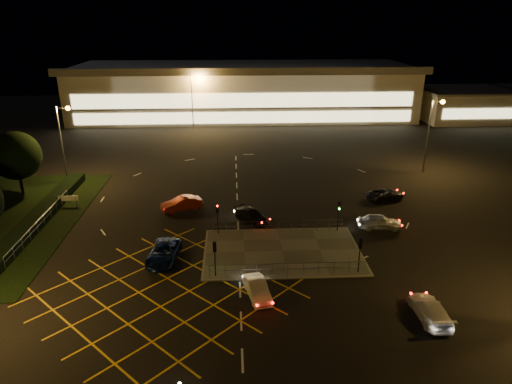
{
  "coord_description": "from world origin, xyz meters",
  "views": [
    {
      "loc": [
        -2.31,
        -39.02,
        20.29
      ],
      "look_at": [
        0.09,
        8.31,
        2.0
      ],
      "focal_mm": 32.0,
      "sensor_mm": 36.0,
      "label": 1
    }
  ],
  "objects_px": {
    "signal_ne": "(339,210)",
    "signal_se": "(360,248)",
    "car_left_blue": "(164,253)",
    "car_east_grey": "(386,194)",
    "car_far_dkgrey": "(252,215)",
    "signal_sw": "(215,252)",
    "car_right_silver": "(380,222)",
    "car_approach_white": "(430,310)",
    "signal_nw": "(218,212)",
    "car_queue_white": "(257,289)",
    "car_circ_red": "(182,204)"
  },
  "relations": [
    {
      "from": "signal_ne",
      "to": "signal_se",
      "type": "bearing_deg",
      "value": -90.0
    },
    {
      "from": "car_left_blue",
      "to": "car_east_grey",
      "type": "relative_size",
      "value": 1.14
    },
    {
      "from": "signal_se",
      "to": "car_far_dkgrey",
      "type": "bearing_deg",
      "value": -52.23
    },
    {
      "from": "signal_sw",
      "to": "signal_se",
      "type": "height_order",
      "value": "same"
    },
    {
      "from": "signal_sw",
      "to": "signal_ne",
      "type": "relative_size",
      "value": 1.0
    },
    {
      "from": "car_right_silver",
      "to": "car_approach_white",
      "type": "distance_m",
      "value": 14.83
    },
    {
      "from": "signal_sw",
      "to": "car_far_dkgrey",
      "type": "relative_size",
      "value": 0.74
    },
    {
      "from": "signal_se",
      "to": "car_east_grey",
      "type": "distance_m",
      "value": 18.05
    },
    {
      "from": "signal_se",
      "to": "signal_ne",
      "type": "distance_m",
      "value": 7.99
    },
    {
      "from": "signal_se",
      "to": "car_left_blue",
      "type": "distance_m",
      "value": 17.03
    },
    {
      "from": "signal_sw",
      "to": "car_left_blue",
      "type": "relative_size",
      "value": 0.6
    },
    {
      "from": "car_left_blue",
      "to": "signal_nw",
      "type": "bearing_deg",
      "value": 51.99
    },
    {
      "from": "car_far_dkgrey",
      "to": "signal_sw",
      "type": "bearing_deg",
      "value": -149.17
    },
    {
      "from": "signal_nw",
      "to": "car_far_dkgrey",
      "type": "bearing_deg",
      "value": 40.81
    },
    {
      "from": "car_queue_white",
      "to": "car_right_silver",
      "type": "xyz_separation_m",
      "value": [
        13.1,
        11.48,
        0.09
      ]
    },
    {
      "from": "car_queue_white",
      "to": "car_approach_white",
      "type": "distance_m",
      "value": 12.66
    },
    {
      "from": "car_circ_red",
      "to": "signal_ne",
      "type": "bearing_deg",
      "value": 45.46
    },
    {
      "from": "car_far_dkgrey",
      "to": "car_approach_white",
      "type": "xyz_separation_m",
      "value": [
        12.06,
        -17.33,
        0.06
      ]
    },
    {
      "from": "car_far_dkgrey",
      "to": "car_right_silver",
      "type": "bearing_deg",
      "value": -52.62
    },
    {
      "from": "car_left_blue",
      "to": "car_approach_white",
      "type": "height_order",
      "value": "car_left_blue"
    },
    {
      "from": "car_east_grey",
      "to": "car_queue_white",
      "type": "bearing_deg",
      "value": 122.27
    },
    {
      "from": "signal_sw",
      "to": "car_left_blue",
      "type": "bearing_deg",
      "value": -33.1
    },
    {
      "from": "car_east_grey",
      "to": "car_right_silver",
      "type": "bearing_deg",
      "value": 140.54
    },
    {
      "from": "signal_sw",
      "to": "car_far_dkgrey",
      "type": "height_order",
      "value": "signal_sw"
    },
    {
      "from": "signal_se",
      "to": "car_left_blue",
      "type": "bearing_deg",
      "value": -10.35
    },
    {
      "from": "car_left_blue",
      "to": "car_circ_red",
      "type": "height_order",
      "value": "car_circ_red"
    },
    {
      "from": "signal_nw",
      "to": "car_east_grey",
      "type": "relative_size",
      "value": 0.69
    },
    {
      "from": "car_approach_white",
      "to": "signal_se",
      "type": "bearing_deg",
      "value": -61.47
    },
    {
      "from": "signal_se",
      "to": "car_queue_white",
      "type": "bearing_deg",
      "value": 19.11
    },
    {
      "from": "car_far_dkgrey",
      "to": "car_approach_white",
      "type": "relative_size",
      "value": 0.91
    },
    {
      "from": "signal_se",
      "to": "car_circ_red",
      "type": "distance_m",
      "value": 21.74
    },
    {
      "from": "signal_sw",
      "to": "car_approach_white",
      "type": "relative_size",
      "value": 0.67
    },
    {
      "from": "signal_sw",
      "to": "car_queue_white",
      "type": "relative_size",
      "value": 0.79
    },
    {
      "from": "car_circ_red",
      "to": "car_approach_white",
      "type": "relative_size",
      "value": 0.97
    },
    {
      "from": "car_far_dkgrey",
      "to": "car_circ_red",
      "type": "height_order",
      "value": "car_circ_red"
    },
    {
      "from": "car_far_dkgrey",
      "to": "car_queue_white",
      "type": "bearing_deg",
      "value": -132.26
    },
    {
      "from": "signal_sw",
      "to": "signal_ne",
      "type": "bearing_deg",
      "value": -146.35
    },
    {
      "from": "car_far_dkgrey",
      "to": "car_left_blue",
      "type": "bearing_deg",
      "value": -177.34
    },
    {
      "from": "signal_nw",
      "to": "car_circ_red",
      "type": "height_order",
      "value": "signal_nw"
    },
    {
      "from": "car_left_blue",
      "to": "car_east_grey",
      "type": "distance_m",
      "value": 27.62
    },
    {
      "from": "car_east_grey",
      "to": "signal_nw",
      "type": "bearing_deg",
      "value": 95.36
    },
    {
      "from": "signal_se",
      "to": "car_approach_white",
      "type": "height_order",
      "value": "signal_se"
    },
    {
      "from": "signal_ne",
      "to": "car_left_blue",
      "type": "xyz_separation_m",
      "value": [
        -16.67,
        -4.94,
        -1.64
      ]
    },
    {
      "from": "signal_se",
      "to": "car_queue_white",
      "type": "distance_m",
      "value": 9.34
    },
    {
      "from": "signal_nw",
      "to": "car_circ_red",
      "type": "relative_size",
      "value": 0.69
    },
    {
      "from": "signal_se",
      "to": "signal_nw",
      "type": "relative_size",
      "value": 1.0
    },
    {
      "from": "signal_se",
      "to": "signal_ne",
      "type": "xyz_separation_m",
      "value": [
        0.0,
        7.99,
        0.0
      ]
    },
    {
      "from": "car_queue_white",
      "to": "car_approach_white",
      "type": "xyz_separation_m",
      "value": [
        12.22,
        -3.33,
        0.03
      ]
    },
    {
      "from": "signal_nw",
      "to": "car_east_grey",
      "type": "bearing_deg",
      "value": 23.04
    },
    {
      "from": "signal_ne",
      "to": "car_east_grey",
      "type": "bearing_deg",
      "value": 47.76
    }
  ]
}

